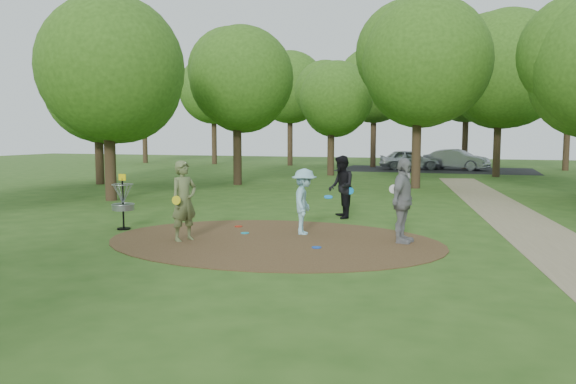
% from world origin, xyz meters
% --- Properties ---
extents(ground, '(100.00, 100.00, 0.00)m').
position_xyz_m(ground, '(0.00, 0.00, 0.00)').
color(ground, '#2D5119').
rests_on(ground, ground).
extents(dirt_clearing, '(8.40, 8.40, 0.02)m').
position_xyz_m(dirt_clearing, '(0.00, 0.00, 0.01)').
color(dirt_clearing, '#47301C').
rests_on(dirt_clearing, ground).
extents(footpath, '(7.55, 39.89, 0.01)m').
position_xyz_m(footpath, '(6.50, 2.00, 0.01)').
color(footpath, '#8C7A5B').
rests_on(footpath, ground).
extents(parking_lot, '(14.00, 8.00, 0.01)m').
position_xyz_m(parking_lot, '(2.00, 30.00, 0.00)').
color(parking_lot, black).
rests_on(parking_lot, ground).
extents(player_observer_with_disc, '(0.74, 0.86, 1.99)m').
position_xyz_m(player_observer_with_disc, '(-2.07, -0.68, 0.99)').
color(player_observer_with_disc, '#5F6C3E').
rests_on(player_observer_with_disc, ground).
extents(player_throwing_with_disc, '(1.19, 1.22, 1.74)m').
position_xyz_m(player_throwing_with_disc, '(0.48, 1.10, 0.87)').
color(player_throwing_with_disc, '#93CDDB').
rests_on(player_throwing_with_disc, ground).
extents(player_walking_with_disc, '(1.06, 1.17, 1.97)m').
position_xyz_m(player_walking_with_disc, '(0.75, 4.24, 0.98)').
color(player_walking_with_disc, black).
rests_on(player_walking_with_disc, ground).
extents(player_waiting_with_disc, '(0.72, 1.28, 2.06)m').
position_xyz_m(player_waiting_with_disc, '(3.07, 0.72, 1.03)').
color(player_waiting_with_disc, gray).
rests_on(player_waiting_with_disc, ground).
extents(disc_ground_cyan, '(0.22, 0.22, 0.02)m').
position_xyz_m(disc_ground_cyan, '(-1.03, 0.68, 0.03)').
color(disc_ground_cyan, '#18A3C4').
rests_on(disc_ground_cyan, dirt_clearing).
extents(disc_ground_blue, '(0.22, 0.22, 0.02)m').
position_xyz_m(disc_ground_blue, '(1.27, -0.55, 0.03)').
color(disc_ground_blue, '#0B41C3').
rests_on(disc_ground_blue, dirt_clearing).
extents(disc_ground_red, '(0.22, 0.22, 0.02)m').
position_xyz_m(disc_ground_red, '(-1.62, 1.61, 0.03)').
color(disc_ground_red, red).
rests_on(disc_ground_red, dirt_clearing).
extents(car_left, '(4.69, 2.80, 1.50)m').
position_xyz_m(car_left, '(0.14, 29.56, 0.75)').
color(car_left, '#B3B6BB').
rests_on(car_left, ground).
extents(car_right, '(4.88, 2.95, 1.52)m').
position_xyz_m(car_right, '(3.47, 30.19, 0.76)').
color(car_right, '#94959B').
rests_on(car_right, ground).
extents(disc_golf_basket, '(0.63, 0.63, 1.54)m').
position_xyz_m(disc_golf_basket, '(-4.50, 0.30, 0.87)').
color(disc_golf_basket, black).
rests_on(disc_golf_basket, ground).
extents(tree_ring, '(37.16, 45.99, 9.87)m').
position_xyz_m(tree_ring, '(1.54, 9.36, 5.32)').
color(tree_ring, '#332316').
rests_on(tree_ring, ground).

